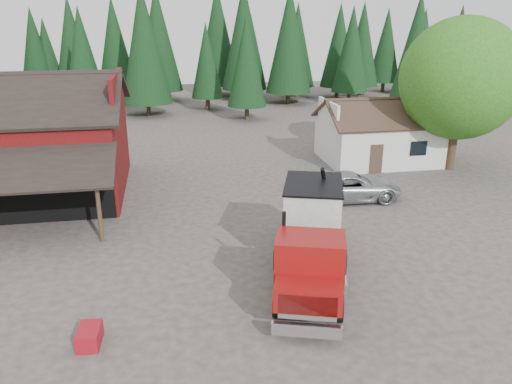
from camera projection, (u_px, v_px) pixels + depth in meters
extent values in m
plane|color=#413933|center=(225.00, 251.00, 22.67)|extent=(120.00, 120.00, 0.00)
cube|color=#5F0F11|center=(17.00, 153.00, 29.24)|extent=(12.00, 10.00, 5.00)
cube|color=black|center=(19.00, 87.00, 30.39)|extent=(12.80, 5.53, 2.35)
cube|color=#5F0F11|center=(117.00, 90.00, 29.09)|extent=(0.25, 7.00, 2.00)
cylinder|color=#382619|center=(100.00, 214.00, 23.20)|extent=(0.20, 0.20, 2.80)
cube|color=silver|center=(379.00, 140.00, 36.44)|extent=(8.00, 6.00, 3.00)
cube|color=#38281E|center=(391.00, 114.00, 34.30)|extent=(8.60, 3.42, 1.80)
cube|color=#38281E|center=(374.00, 106.00, 37.09)|extent=(8.60, 3.42, 1.80)
cube|color=silver|center=(328.00, 112.00, 35.01)|extent=(0.20, 4.20, 1.50)
cube|color=silver|center=(433.00, 108.00, 36.38)|extent=(0.20, 4.20, 1.50)
cube|color=#38281E|center=(376.00, 159.00, 33.55)|extent=(0.90, 0.06, 2.00)
cube|color=black|center=(418.00, 148.00, 33.87)|extent=(1.20, 0.06, 1.00)
cylinder|color=#382619|center=(452.00, 147.00, 34.31)|extent=(0.60, 0.60, 3.20)
sphere|color=#215E15|center=(461.00, 79.00, 32.78)|extent=(8.00, 8.00, 8.00)
sphere|color=#215E15|center=(436.00, 96.00, 33.72)|extent=(4.40, 4.40, 4.40)
sphere|color=#215E15|center=(480.00, 94.00, 32.51)|extent=(4.80, 4.80, 4.80)
cylinder|color=#382619|center=(247.00, 112.00, 51.25)|extent=(0.44, 0.44, 1.60)
cone|color=black|center=(247.00, 61.00, 49.55)|extent=(3.96, 3.96, 9.00)
cylinder|color=#382619|center=(410.00, 114.00, 50.27)|extent=(0.44, 0.44, 1.60)
cone|color=black|center=(416.00, 51.00, 48.24)|extent=(4.84, 4.84, 11.00)
cylinder|color=#382619|center=(149.00, 108.00, 53.25)|extent=(0.44, 0.44, 1.60)
cone|color=black|center=(144.00, 44.00, 51.05)|extent=(5.28, 5.28, 12.00)
cylinder|color=black|center=(278.00, 303.00, 17.58)|extent=(0.66, 1.14, 1.09)
cylinder|color=black|center=(338.00, 307.00, 17.34)|extent=(0.66, 1.14, 1.09)
cylinder|color=black|center=(288.00, 245.00, 22.03)|extent=(0.66, 1.14, 1.09)
cylinder|color=black|center=(335.00, 247.00, 21.78)|extent=(0.66, 1.14, 1.09)
cylinder|color=black|center=(290.00, 232.00, 23.33)|extent=(0.66, 1.14, 1.09)
cylinder|color=black|center=(334.00, 234.00, 23.08)|extent=(0.66, 1.14, 1.09)
cube|color=black|center=(311.00, 254.00, 20.29)|extent=(3.63, 8.45, 0.40)
cube|color=silver|center=(307.00, 330.00, 16.02)|extent=(2.23, 0.86, 0.45)
cube|color=silver|center=(308.00, 307.00, 15.85)|extent=(1.82, 0.67, 0.89)
cube|color=maroon|center=(308.00, 294.00, 16.36)|extent=(2.52, 1.91, 0.84)
cube|color=maroon|center=(310.00, 261.00, 17.38)|extent=(2.78, 2.33, 1.83)
cube|color=black|center=(310.00, 264.00, 16.54)|extent=(2.01, 0.71, 0.89)
cylinder|color=black|center=(284.00, 234.00, 18.15)|extent=(0.17, 0.17, 1.78)
cube|color=black|center=(311.00, 250.00, 18.32)|extent=(2.35, 0.85, 1.59)
cube|color=black|center=(312.00, 234.00, 21.50)|extent=(4.16, 6.24, 0.16)
cube|color=silver|center=(313.00, 202.00, 21.01)|extent=(3.17, 3.81, 1.59)
cone|color=silver|center=(312.00, 224.00, 21.34)|extent=(2.74, 2.74, 0.69)
cube|color=black|center=(314.00, 184.00, 20.74)|extent=(3.29, 3.93, 0.08)
cylinder|color=black|center=(327.00, 194.00, 22.27)|extent=(1.33, 1.94, 3.02)
cube|color=maroon|center=(300.00, 208.00, 23.70)|extent=(0.81, 0.94, 0.45)
cylinder|color=silver|center=(340.00, 284.00, 18.24)|extent=(0.83, 1.11, 0.55)
imported|color=#B8BBC0|center=(351.00, 186.00, 28.78)|extent=(5.93, 2.87, 1.62)
cube|color=maroon|center=(89.00, 336.00, 16.13)|extent=(0.78, 1.15, 0.60)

